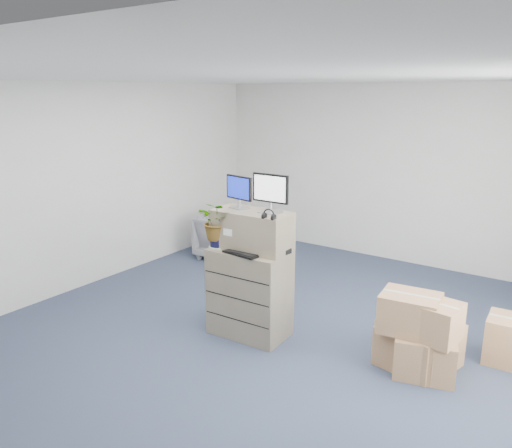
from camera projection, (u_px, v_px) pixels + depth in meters
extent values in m
plane|color=#263145|center=(264.00, 340.00, 5.50)|extent=(7.00, 7.00, 0.00)
cube|color=beige|center=(388.00, 173.00, 7.92)|extent=(6.00, 0.02, 2.80)
cube|color=#83715A|center=(250.00, 292.00, 5.55)|extent=(0.87, 0.55, 0.99)
cube|color=#83715A|center=(252.00, 230.00, 5.41)|extent=(0.87, 0.46, 0.43)
cube|color=#99999E|center=(239.00, 208.00, 5.48)|extent=(0.21, 0.17, 0.01)
cylinder|color=#99999E|center=(239.00, 203.00, 5.46)|extent=(0.03, 0.03, 0.09)
cube|color=black|center=(239.00, 188.00, 5.42)|extent=(0.36, 0.09, 0.26)
cube|color=navy|center=(238.00, 188.00, 5.41)|extent=(0.33, 0.06, 0.23)
cube|color=#99999E|center=(270.00, 212.00, 5.26)|extent=(0.22, 0.16, 0.02)
cylinder|color=#99999E|center=(270.00, 207.00, 5.25)|extent=(0.04, 0.04, 0.10)
cube|color=black|center=(270.00, 188.00, 5.20)|extent=(0.42, 0.04, 0.30)
cube|color=silver|center=(270.00, 188.00, 5.19)|extent=(0.38, 0.01, 0.26)
torus|color=black|center=(269.00, 215.00, 5.02)|extent=(0.13, 0.02, 0.13)
cube|color=black|center=(242.00, 253.00, 5.27)|extent=(0.43, 0.21, 0.02)
ellipsoid|color=silver|center=(266.00, 256.00, 5.18)|extent=(0.11, 0.08, 0.03)
cylinder|color=gray|center=(256.00, 238.00, 5.42)|extent=(0.07, 0.07, 0.25)
cube|color=silver|center=(250.00, 249.00, 5.43)|extent=(0.06, 0.05, 0.02)
cube|color=black|center=(250.00, 243.00, 5.41)|extent=(0.06, 0.03, 0.11)
cube|color=black|center=(282.00, 251.00, 5.31)|extent=(0.18, 0.15, 0.05)
cube|color=#3F99D8|center=(277.00, 244.00, 5.31)|extent=(0.24, 0.16, 0.08)
cylinder|color=#A9CAA3|center=(218.00, 247.00, 5.51)|extent=(0.20, 0.20, 0.01)
cylinder|color=black|center=(218.00, 240.00, 5.50)|extent=(0.17, 0.17, 0.13)
imported|color=#1C631C|center=(217.00, 225.00, 5.45)|extent=(0.41, 0.45, 0.34)
imported|color=slate|center=(225.00, 234.00, 8.19)|extent=(0.83, 0.78, 0.80)
cube|color=#986F49|center=(410.00, 348.00, 4.92)|extent=(0.67, 0.57, 0.41)
cube|color=#986F49|center=(425.00, 355.00, 4.80)|extent=(0.66, 0.58, 0.40)
cube|color=#986F49|center=(419.00, 343.00, 5.00)|extent=(0.80, 0.76, 0.44)
cube|color=#986F49|center=(410.00, 313.00, 4.80)|extent=(0.58, 0.49, 0.38)
cube|color=#986F49|center=(433.00, 320.00, 4.67)|extent=(0.50, 0.46, 0.36)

